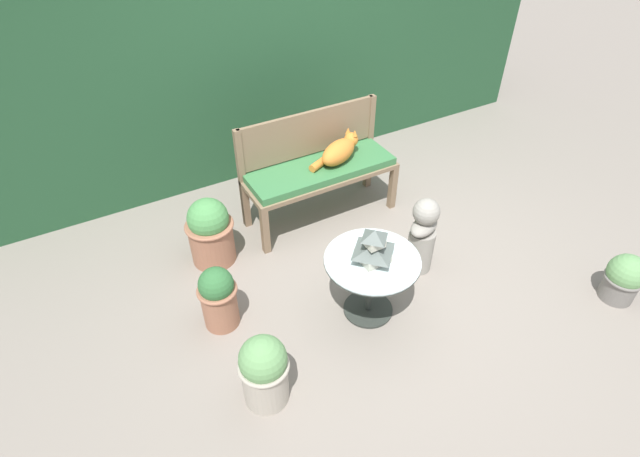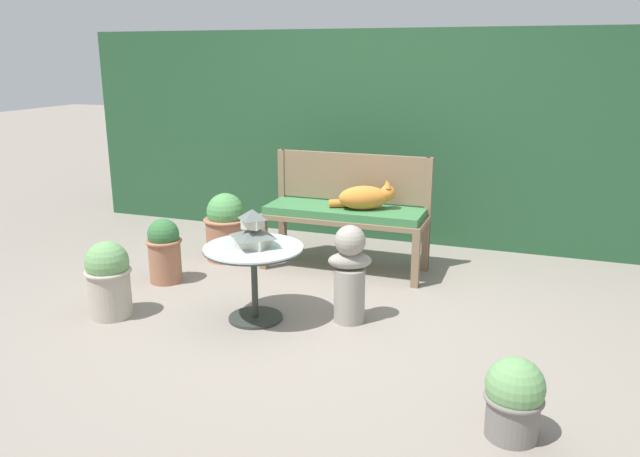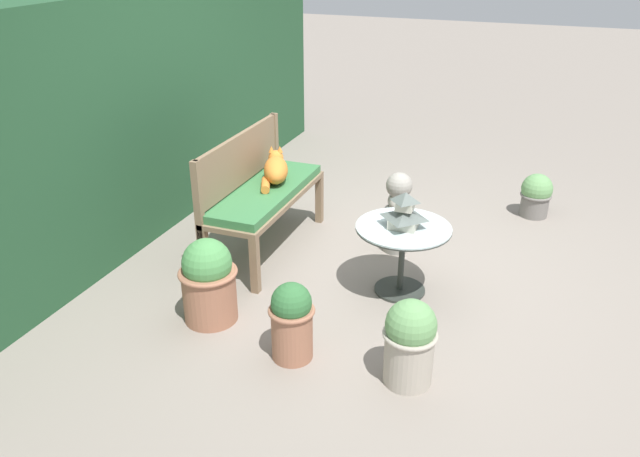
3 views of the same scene
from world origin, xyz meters
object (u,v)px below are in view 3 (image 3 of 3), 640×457
(garden_bench, at_px, (266,197))
(potted_plant_patio_mid, at_px, (410,341))
(pagoda_birdhouse, at_px, (405,212))
(potted_plant_bench_left, at_px, (536,195))
(patio_table, at_px, (403,241))
(garden_bust, at_px, (398,212))
(cat, at_px, (275,169))
(potted_plant_path_edge, at_px, (292,320))
(potted_plant_table_near, at_px, (209,281))

(garden_bench, relative_size, potted_plant_patio_mid, 2.51)
(pagoda_birdhouse, height_order, potted_plant_patio_mid, pagoda_birdhouse)
(potted_plant_patio_mid, distance_m, potted_plant_bench_left, 2.81)
(garden_bench, bearing_deg, patio_table, -102.44)
(garden_bust, bearing_deg, potted_plant_patio_mid, 175.30)
(cat, relative_size, potted_plant_path_edge, 1.04)
(garden_bust, bearing_deg, pagoda_birdhouse, 175.67)
(potted_plant_bench_left, height_order, potted_plant_table_near, potted_plant_table_near)
(patio_table, height_order, pagoda_birdhouse, pagoda_birdhouse)
(cat, xyz_separation_m, garden_bust, (0.18, -1.01, -0.30))
(garden_bench, height_order, potted_plant_bench_left, garden_bench)
(garden_bench, bearing_deg, garden_bust, -70.38)
(cat, distance_m, potted_plant_path_edge, 1.69)
(potted_plant_bench_left, bearing_deg, garden_bench, 126.34)
(potted_plant_bench_left, bearing_deg, cat, 122.99)
(potted_plant_path_edge, bearing_deg, potted_plant_patio_mid, -87.76)
(potted_plant_bench_left, bearing_deg, potted_plant_path_edge, 155.37)
(garden_bench, xyz_separation_m, potted_plant_path_edge, (-1.28, -0.77, -0.20))
(patio_table, height_order, potted_plant_table_near, potted_plant_table_near)
(patio_table, xyz_separation_m, potted_plant_bench_left, (1.77, -0.84, -0.21))
(cat, distance_m, potted_plant_bench_left, 2.47)
(cat, height_order, potted_plant_table_near, cat)
(cat, xyz_separation_m, potted_plant_patio_mid, (-1.43, -1.50, -0.37))
(potted_plant_table_near, bearing_deg, potted_plant_bench_left, -37.22)
(cat, xyz_separation_m, potted_plant_bench_left, (1.33, -2.04, -0.44))
(patio_table, bearing_deg, potted_plant_bench_left, -25.36)
(patio_table, relative_size, garden_bust, 1.00)
(pagoda_birdhouse, relative_size, potted_plant_path_edge, 0.50)
(cat, height_order, potted_plant_patio_mid, cat)
(garden_bust, distance_m, potted_plant_bench_left, 1.55)
(potted_plant_patio_mid, bearing_deg, potted_plant_table_near, 83.44)
(pagoda_birdhouse, bearing_deg, potted_plant_table_near, 126.01)
(potted_plant_path_edge, bearing_deg, garden_bench, 31.02)
(pagoda_birdhouse, distance_m, garden_bust, 0.72)
(patio_table, distance_m, pagoda_birdhouse, 0.23)
(potted_plant_bench_left, distance_m, potted_plant_table_near, 3.26)
(garden_bust, xyz_separation_m, potted_plant_bench_left, (1.15, -1.03, -0.14))
(potted_plant_patio_mid, relative_size, potted_plant_table_near, 0.91)
(garden_bench, xyz_separation_m, patio_table, (-0.27, -1.21, -0.05))
(patio_table, bearing_deg, potted_plant_patio_mid, -163.32)
(garden_bench, relative_size, potted_plant_bench_left, 3.36)
(garden_bust, relative_size, potted_plant_bench_left, 1.68)
(potted_plant_patio_mid, bearing_deg, pagoda_birdhouse, 16.68)
(potted_plant_patio_mid, relative_size, potted_plant_bench_left, 1.34)
(potted_plant_bench_left, xyz_separation_m, potted_plant_table_near, (-2.59, 1.97, 0.09))
(potted_plant_path_edge, height_order, potted_plant_table_near, potted_plant_table_near)
(patio_table, distance_m, potted_plant_table_near, 1.40)
(potted_plant_patio_mid, bearing_deg, garden_bust, 16.92)
(garden_bust, relative_size, potted_plant_table_near, 1.14)
(pagoda_birdhouse, xyz_separation_m, potted_plant_table_near, (-0.82, 1.13, -0.35))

